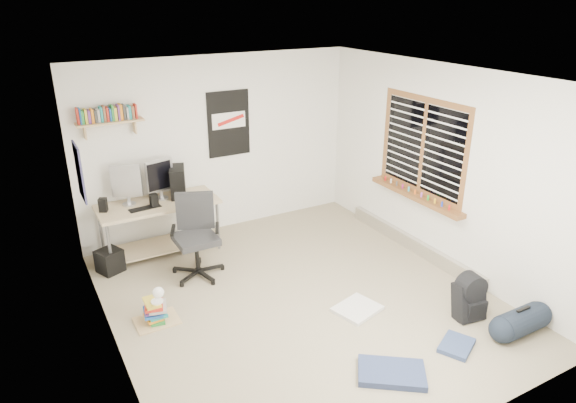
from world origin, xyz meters
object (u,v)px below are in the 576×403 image
duffel_bag (521,322)px  book_stack (156,309)px  desk (160,227)px  backpack (469,301)px  office_chair (196,239)px

duffel_bag → book_stack: bearing=147.6°
desk → backpack: desk is taller
office_chair → book_stack: office_chair is taller
desk → book_stack: size_ratio=3.43×
backpack → duffel_bag: bearing=-54.2°
office_chair → backpack: (2.22, -2.26, -0.29)m
backpack → office_chair: bearing=142.6°
backpack → book_stack: 3.33m
office_chair → duffel_bag: bearing=-25.8°
office_chair → book_stack: 1.07m
desk → backpack: 3.93m
backpack → book_stack: (-2.94, 1.54, -0.05)m
office_chair → book_stack: (-0.72, -0.71, -0.34)m
desk → backpack: size_ratio=3.70×
desk → book_stack: (-0.51, -1.53, -0.21)m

